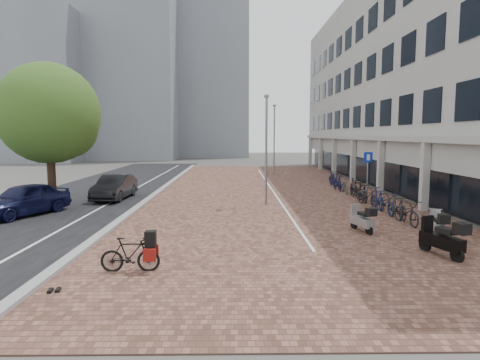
# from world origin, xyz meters

# --- Properties ---
(ground) EXTENTS (140.00, 140.00, 0.00)m
(ground) POSITION_xyz_m (0.00, 0.00, 0.00)
(ground) COLOR #474442
(ground) RESTS_ON ground
(plaza_brick) EXTENTS (14.50, 42.00, 0.04)m
(plaza_brick) POSITION_xyz_m (2.00, 12.00, 0.01)
(plaza_brick) COLOR brown
(plaza_brick) RESTS_ON ground
(street_asphalt) EXTENTS (8.00, 50.00, 0.03)m
(street_asphalt) POSITION_xyz_m (-9.00, 12.00, 0.01)
(street_asphalt) COLOR black
(street_asphalt) RESTS_ON ground
(curb) EXTENTS (0.35, 42.00, 0.14)m
(curb) POSITION_xyz_m (-5.10, 12.00, 0.07)
(curb) COLOR gray
(curb) RESTS_ON ground
(lane_line) EXTENTS (0.12, 44.00, 0.00)m
(lane_line) POSITION_xyz_m (-7.00, 12.00, 0.02)
(lane_line) COLOR white
(lane_line) RESTS_ON street_asphalt
(parking_line) EXTENTS (0.10, 30.00, 0.00)m
(parking_line) POSITION_xyz_m (2.20, 12.00, 0.04)
(parking_line) COLOR white
(parking_line) RESTS_ON plaza_brick
(office_building) EXTENTS (8.40, 40.00, 15.00)m
(office_building) POSITION_xyz_m (12.97, 16.00, 8.44)
(office_building) COLOR #AAAAA5
(office_building) RESTS_ON ground
(bg_towers) EXTENTS (33.00, 23.00, 32.00)m
(bg_towers) POSITION_xyz_m (-14.34, 48.94, 13.96)
(bg_towers) COLOR gray
(bg_towers) RESTS_ON ground
(car_navy) EXTENTS (3.31, 4.67, 1.48)m
(car_navy) POSITION_xyz_m (-9.84, 3.13, 0.74)
(car_navy) COLOR #0E1134
(car_navy) RESTS_ON ground
(car_dark) EXTENTS (1.67, 4.29, 1.39)m
(car_dark) POSITION_xyz_m (-7.10, 7.89, 0.70)
(car_dark) COLOR black
(car_dark) RESTS_ON ground
(hero_bike) EXTENTS (1.59, 0.49, 1.12)m
(hero_bike) POSITION_xyz_m (-3.07, -4.76, 0.50)
(hero_bike) COLOR black
(hero_bike) RESTS_ON ground
(shoes) EXTENTS (0.38, 0.34, 0.08)m
(shoes) POSITION_xyz_m (-4.49, -6.22, 0.04)
(shoes) COLOR black
(shoes) RESTS_ON ground
(scooter_front) EXTENTS (0.81, 1.56, 1.02)m
(scooter_front) POSITION_xyz_m (4.50, -0.31, 0.51)
(scooter_front) COLOR gray
(scooter_front) RESTS_ON ground
(scooter_mid) EXTENTS (1.05, 1.81, 1.19)m
(scooter_mid) POSITION_xyz_m (5.91, -3.51, 0.59)
(scooter_mid) COLOR black
(scooter_mid) RESTS_ON ground
(scooter_back) EXTENTS (0.83, 1.64, 1.08)m
(scooter_back) POSITION_xyz_m (6.69, -1.74, 0.54)
(scooter_back) COLOR #A5A6AA
(scooter_back) RESTS_ON ground
(parking_sign) EXTENTS (0.54, 0.23, 2.70)m
(parking_sign) POSITION_xyz_m (7.12, 7.26, 1.84)
(parking_sign) COLOR slate
(parking_sign) RESTS_ON ground
(lamp_near) EXTENTS (0.12, 0.12, 5.60)m
(lamp_near) POSITION_xyz_m (1.34, 5.70, 2.80)
(lamp_near) COLOR slate
(lamp_near) RESTS_ON ground
(lamp_far) EXTENTS (0.12, 0.12, 6.27)m
(lamp_far) POSITION_xyz_m (3.31, 22.07, 3.13)
(lamp_far) COLOR slate
(lamp_far) RESTS_ON ground
(street_tree) EXTENTS (4.93, 4.93, 7.16)m
(street_tree) POSITION_xyz_m (-9.28, 5.21, 4.55)
(street_tree) COLOR #382619
(street_tree) RESTS_ON ground
(bike_row) EXTENTS (1.26, 15.82, 1.05)m
(bike_row) POSITION_xyz_m (6.73, 7.90, 0.52)
(bike_row) COLOR black
(bike_row) RESTS_ON ground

